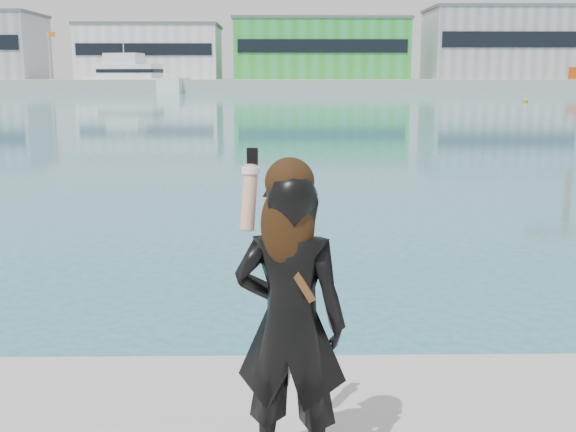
% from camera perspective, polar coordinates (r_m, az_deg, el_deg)
% --- Properties ---
extents(far_quay, '(320.00, 40.00, 2.00)m').
position_cam_1_polar(far_quay, '(133.79, -1.02, 10.34)').
color(far_quay, '#9E9E99').
rests_on(far_quay, ground).
extents(warehouse_white, '(24.48, 15.35, 9.50)m').
position_cam_1_polar(warehouse_white, '(133.68, -10.74, 12.63)').
color(warehouse_white, silver).
rests_on(warehouse_white, far_quay).
extents(warehouse_green, '(30.60, 16.36, 10.50)m').
position_cam_1_polar(warehouse_green, '(132.06, 2.53, 13.04)').
color(warehouse_green, green).
rests_on(warehouse_green, far_quay).
extents(warehouse_grey_right, '(25.50, 15.35, 12.50)m').
position_cam_1_polar(warehouse_grey_right, '(137.74, 16.30, 12.96)').
color(warehouse_grey_right, gray).
rests_on(warehouse_grey_right, far_quay).
extents(flagpole_left, '(1.28, 0.16, 8.00)m').
position_cam_1_polar(flagpole_left, '(130.52, -18.32, 12.21)').
color(flagpole_left, silver).
rests_on(flagpole_left, far_quay).
extents(flagpole_right, '(1.28, 0.16, 8.00)m').
position_cam_1_polar(flagpole_right, '(126.74, 9.25, 12.67)').
color(flagpole_right, silver).
rests_on(flagpole_right, far_quay).
extents(motor_yacht, '(17.92, 9.70, 8.06)m').
position_cam_1_polar(motor_yacht, '(119.86, -12.17, 10.62)').
color(motor_yacht, silver).
rests_on(motor_yacht, ground).
extents(buoy_near, '(0.50, 0.50, 0.50)m').
position_cam_1_polar(buoy_near, '(78.95, 18.27, 8.55)').
color(buoy_near, '#E0B10B').
rests_on(buoy_near, ground).
extents(woman, '(0.61, 0.46, 1.59)m').
position_cam_1_polar(woman, '(3.49, 0.16, -7.88)').
color(woman, black).
rests_on(woman, near_quay).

